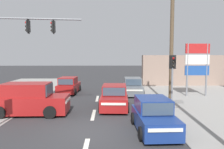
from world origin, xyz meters
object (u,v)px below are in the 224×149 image
hatchback_receding_far (69,86)px  hatchback_crossing_left (133,87)px  pedestal_signal_right_kerb (172,74)px  sedan_oncoming_near (114,97)px  traffic_signal_mast (15,45)px  hatchback_kerbside_parked (154,116)px  suv_oncoming_mid (29,100)px  shopping_plaza_sign (197,62)px  utility_pole_midground_right (172,29)px

hatchback_receding_far → hatchback_crossing_left: bearing=-8.4°
pedestal_signal_right_kerb → sedan_oncoming_near: (-3.52, 1.34, -1.71)m
traffic_signal_mast → hatchback_crossing_left: (7.76, 6.56, -3.44)m
pedestal_signal_right_kerb → hatchback_kerbside_parked: size_ratio=0.97×
traffic_signal_mast → suv_oncoming_mid: bearing=-6.4°
shopping_plaza_sign → sedan_oncoming_near: 8.74m
hatchback_receding_far → sedan_oncoming_near: bearing=-55.0°
traffic_signal_mast → hatchback_crossing_left: traffic_signal_mast is taller
shopping_plaza_sign → sedan_oncoming_near: bearing=-150.3°
pedestal_signal_right_kerb → suv_oncoming_mid: bearing=-178.1°
shopping_plaza_sign → hatchback_kerbside_parked: size_ratio=1.25×
shopping_plaza_sign → sedan_oncoming_near: size_ratio=1.06×
traffic_signal_mast → hatchback_receding_far: (1.79, 7.45, -3.44)m
suv_oncoming_mid → hatchback_crossing_left: 9.66m
hatchback_receding_far → shopping_plaza_sign: bearing=-8.6°
hatchback_crossing_left → sedan_oncoming_near: bearing=-110.1°
shopping_plaza_sign → suv_oncoming_mid: size_ratio=1.01×
suv_oncoming_mid → hatchback_crossing_left: suv_oncoming_mid is taller
pedestal_signal_right_kerb → hatchback_kerbside_parked: bearing=-119.1°
utility_pole_midground_right → shopping_plaza_sign: utility_pole_midground_right is taller
pedestal_signal_right_kerb → hatchback_kerbside_parked: pedestal_signal_right_kerb is taller
traffic_signal_mast → hatchback_crossing_left: bearing=40.2°
hatchback_kerbside_parked → hatchback_crossing_left: bearing=89.1°
pedestal_signal_right_kerb → hatchback_kerbside_parked: (-1.83, -3.29, -1.71)m
hatchback_receding_far → hatchback_kerbside_parked: bearing=-61.1°
traffic_signal_mast → hatchback_crossing_left: 10.73m
pedestal_signal_right_kerb → shopping_plaza_sign: 6.73m
sedan_oncoming_near → hatchback_crossing_left: size_ratio=1.17×
sedan_oncoming_near → hatchback_receding_far: size_ratio=1.16×
shopping_plaza_sign → hatchback_kerbside_parked: bearing=-122.6°
hatchback_crossing_left → hatchback_kerbside_parked: bearing=-90.9°
hatchback_crossing_left → pedestal_signal_right_kerb: bearing=-75.2°
sedan_oncoming_near → traffic_signal_mast: bearing=-165.4°
traffic_signal_mast → sedan_oncoming_near: 7.02m
utility_pole_midground_right → hatchback_crossing_left: utility_pole_midground_right is taller
sedan_oncoming_near → hatchback_crossing_left: bearing=69.9°
hatchback_receding_far → traffic_signal_mast: bearing=-103.5°
utility_pole_midground_right → hatchback_receding_far: (-8.05, 5.57, -4.64)m
pedestal_signal_right_kerb → utility_pole_midground_right: bearing=76.5°
pedestal_signal_right_kerb → sedan_oncoming_near: 4.14m
pedestal_signal_right_kerb → hatchback_crossing_left: bearing=104.8°
pedestal_signal_right_kerb → hatchback_crossing_left: size_ratio=0.96×
utility_pole_midground_right → sedan_oncoming_near: size_ratio=2.36×
utility_pole_midground_right → traffic_signal_mast: bearing=-169.2°
suv_oncoming_mid → hatchback_crossing_left: bearing=43.5°
utility_pole_midground_right → suv_oncoming_mid: utility_pole_midground_right is taller
hatchback_crossing_left → hatchback_kerbside_parked: (-0.15, -9.65, 0.00)m
hatchback_receding_far → hatchback_crossing_left: size_ratio=1.00×
suv_oncoming_mid → shopping_plaza_sign: bearing=24.9°
shopping_plaza_sign → hatchback_crossing_left: (-5.48, 0.84, -2.28)m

